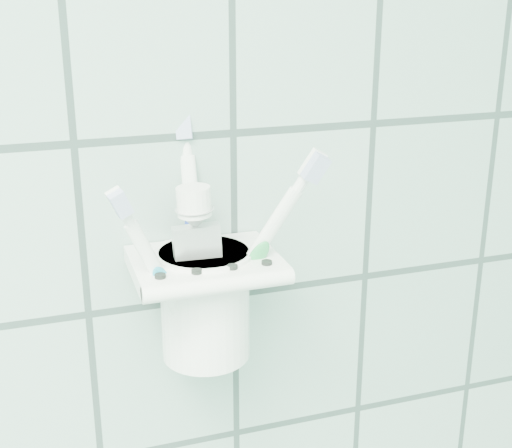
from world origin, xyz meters
TOP-DOWN VIEW (x-y plane):
  - holder_bracket at (0.66, 1.15)m, footprint 0.13×0.10m
  - cup at (0.66, 1.16)m, footprint 0.09×0.09m
  - toothbrush_pink at (0.65, 1.14)m, footprint 0.07×0.04m
  - toothbrush_blue at (0.65, 1.14)m, footprint 0.02×0.07m
  - toothbrush_orange at (0.65, 1.16)m, footprint 0.10×0.05m
  - toothpaste_tube at (0.65, 1.14)m, footprint 0.05×0.04m

SIDE VIEW (x-z plane):
  - cup at x=0.66m, z-range 1.22..1.32m
  - holder_bracket at x=0.66m, z-range 1.29..1.32m
  - toothpaste_tube at x=0.65m, z-range 1.24..1.39m
  - toothbrush_pink at x=0.65m, z-range 1.23..1.41m
  - toothbrush_orange at x=0.65m, z-range 1.23..1.43m
  - toothbrush_blue at x=0.65m, z-range 1.23..1.44m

